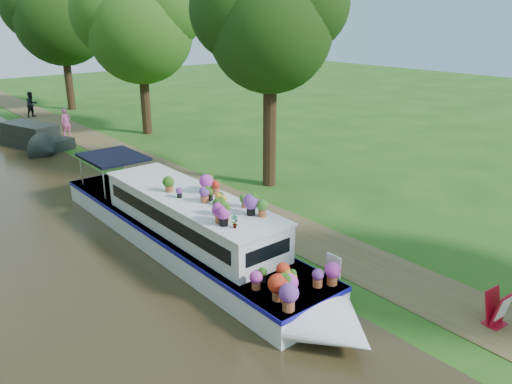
% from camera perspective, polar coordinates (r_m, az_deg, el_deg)
% --- Properties ---
extents(ground, '(100.00, 100.00, 0.00)m').
position_cam_1_polar(ground, '(16.75, -1.53, -4.35)').
color(ground, '#204E13').
rests_on(ground, ground).
extents(canal_water, '(10.00, 100.00, 0.02)m').
position_cam_1_polar(canal_water, '(14.25, -21.15, -10.30)').
color(canal_water, '#2D2513').
rests_on(canal_water, ground).
extents(towpath, '(2.20, 100.00, 0.03)m').
position_cam_1_polar(towpath, '(17.45, 1.57, -3.28)').
color(towpath, brown).
rests_on(towpath, ground).
extents(plant_boat, '(2.29, 13.52, 2.22)m').
position_cam_1_polar(plant_boat, '(14.91, -7.38, -4.07)').
color(plant_boat, white).
rests_on(plant_boat, canal_water).
extents(tree_near_overhang, '(5.52, 5.28, 8.99)m').
position_cam_1_polar(tree_near_overhang, '(20.08, 1.53, 19.05)').
color(tree_near_overhang, black).
rests_on(tree_near_overhang, ground).
extents(tree_near_mid, '(6.90, 6.60, 9.40)m').
position_cam_1_polar(tree_near_mid, '(30.49, -13.28, 18.45)').
color(tree_near_mid, black).
rests_on(tree_near_mid, ground).
extents(tree_near_far, '(7.59, 7.26, 10.30)m').
position_cam_1_polar(tree_near_far, '(40.43, -21.55, 18.70)').
color(tree_near_far, black).
rests_on(tree_near_far, ground).
extents(second_boat, '(3.39, 6.79, 1.24)m').
position_cam_1_polar(second_boat, '(29.97, -24.40, 5.74)').
color(second_boat, black).
rests_on(second_boat, canal_water).
extents(sandwich_board, '(0.56, 0.47, 0.86)m').
position_cam_1_polar(sandwich_board, '(12.99, 25.89, -12.00)').
color(sandwich_board, '#A80C20').
rests_on(sandwich_board, towpath).
extents(pedestrian_pink, '(0.60, 0.41, 1.60)m').
position_cam_1_polar(pedestrian_pink, '(31.63, -20.88, 7.47)').
color(pedestrian_pink, '#C7527F').
rests_on(pedestrian_pink, towpath).
extents(pedestrian_dark, '(1.03, 0.92, 1.74)m').
position_cam_1_polar(pedestrian_dark, '(38.52, -24.25, 9.11)').
color(pedestrian_dark, black).
rests_on(pedestrian_dark, towpath).
extents(verge_plant, '(0.37, 0.33, 0.38)m').
position_cam_1_polar(verge_plant, '(17.21, -2.85, -3.00)').
color(verge_plant, '#2B681F').
rests_on(verge_plant, ground).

